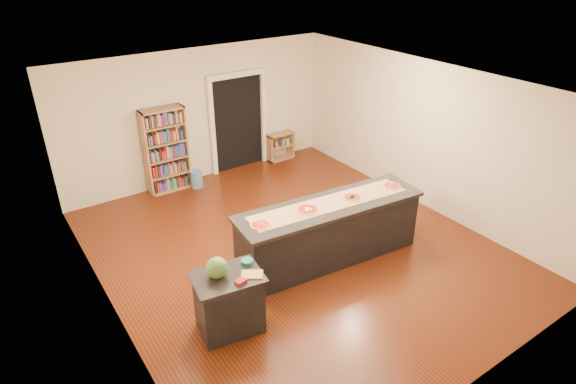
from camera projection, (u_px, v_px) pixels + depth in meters
room at (295, 174)px, 7.57m from camera, size 6.00×7.00×2.80m
doorway at (238, 117)px, 10.64m from camera, size 1.40×0.09×2.21m
kitchen_island at (329, 232)px, 7.73m from camera, size 3.10×0.84×1.02m
side_counter at (229, 302)px, 6.32m from camera, size 0.88×0.65×0.88m
bookshelf at (166, 150)px, 9.77m from camera, size 0.88×0.31×1.77m
low_shelf at (280, 146)px, 11.44m from camera, size 0.66×0.28×0.66m
waste_bin at (197, 179)px, 10.18m from camera, size 0.25×0.25×0.37m
kraft_paper at (329, 203)px, 7.51m from camera, size 2.72×0.74×0.00m
watermelon at (217, 268)px, 6.05m from camera, size 0.28×0.28×0.28m
cutting_board at (252, 275)px, 6.13m from camera, size 0.33×0.31×0.02m
package_red at (241, 281)px, 5.98m from camera, size 0.15×0.12×0.05m
package_teal at (247, 262)px, 6.34m from camera, size 0.16×0.16×0.06m
pizza_a at (260, 225)px, 6.92m from camera, size 0.31×0.31×0.02m
pizza_b at (308, 210)px, 7.31m from camera, size 0.36×0.36×0.02m
pizza_c at (352, 197)px, 7.66m from camera, size 0.35×0.35×0.02m
pizza_d at (392, 186)px, 8.03m from camera, size 0.29×0.29×0.02m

